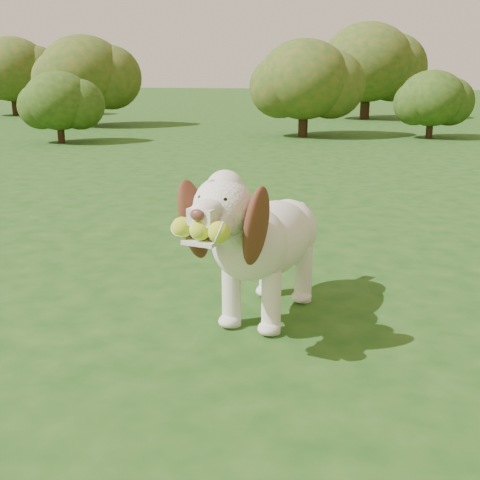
# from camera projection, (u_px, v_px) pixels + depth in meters

# --- Properties ---
(ground) EXTENTS (80.00, 80.00, 0.00)m
(ground) POSITION_uv_depth(u_px,v_px,m) (250.00, 279.00, 3.66)
(ground) COLOR #164112
(ground) RESTS_ON ground
(dog) EXTENTS (0.57, 1.27, 0.82)m
(dog) POSITION_uv_depth(u_px,v_px,m) (262.00, 236.00, 2.95)
(dog) COLOR silver
(dog) RESTS_ON ground
(shrub_a) EXTENTS (1.18, 1.18, 1.23)m
(shrub_a) POSITION_uv_depth(u_px,v_px,m) (58.00, 101.00, 10.38)
(shrub_a) COLOR #382314
(shrub_a) RESTS_ON ground
(shrub_b) EXTENTS (1.75, 1.75, 1.81)m
(shrub_b) POSITION_uv_depth(u_px,v_px,m) (304.00, 79.00, 11.28)
(shrub_b) COLOR #382314
(shrub_b) RESTS_ON ground
(shrub_i) EXTENTS (2.34, 2.34, 2.43)m
(shrub_i) POSITION_uv_depth(u_px,v_px,m) (367.00, 62.00, 15.39)
(shrub_i) COLOR #382314
(shrub_i) RESTS_ON ground
(shrub_g) EXTENTS (2.07, 2.07, 2.14)m
(shrub_g) POSITION_uv_depth(u_px,v_px,m) (12.00, 69.00, 16.68)
(shrub_g) COLOR #382314
(shrub_g) RESTS_ON ground
(shrub_e) EXTENTS (1.93, 1.93, 2.00)m
(shrub_e) POSITION_uv_depth(u_px,v_px,m) (84.00, 73.00, 13.43)
(shrub_e) COLOR #382314
(shrub_e) RESTS_ON ground
(shrub_c) EXTENTS (1.20, 1.20, 1.24)m
(shrub_c) POSITION_uv_depth(u_px,v_px,m) (432.00, 98.00, 11.09)
(shrub_c) COLOR #382314
(shrub_c) RESTS_ON ground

